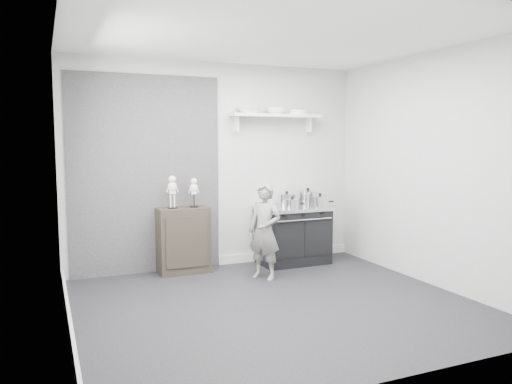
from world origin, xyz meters
TOP-DOWN VIEW (x-y plane):
  - ground at (0.00, 0.00)m, footprint 4.00×4.00m
  - room_shell at (-0.09, 0.15)m, footprint 4.02×3.62m
  - wall_shelf at (0.80, 1.68)m, footprint 1.30×0.26m
  - stove at (0.98, 1.48)m, footprint 0.98×0.61m
  - side_cabinet at (-0.53, 1.61)m, footprint 0.64×0.37m
  - child at (0.30, 0.93)m, footprint 0.48×0.51m
  - pot_back_left at (0.95, 1.62)m, footprint 0.33×0.24m
  - pot_back_right at (1.26, 1.58)m, footprint 0.35×0.27m
  - pot_front_right at (1.29, 1.30)m, footprint 0.34×0.25m
  - pot_front_center at (0.87, 1.32)m, footprint 0.29×0.21m
  - skeleton_full at (-0.66, 1.61)m, footprint 0.13×0.09m
  - skeleton_torso at (-0.38, 1.61)m, footprint 0.12×0.08m
  - bowl_large at (0.40, 1.67)m, footprint 0.32×0.32m
  - bowl_small at (0.80, 1.67)m, footprint 0.26×0.26m
  - plate_stack at (1.14, 1.67)m, footprint 0.26×0.26m

SIDE VIEW (x-z plane):
  - ground at x=0.00m, z-range 0.00..0.00m
  - stove at x=0.98m, z-range 0.00..0.79m
  - side_cabinet at x=-0.53m, z-range 0.00..0.83m
  - child at x=0.30m, z-range 0.00..1.17m
  - pot_front_center at x=0.87m, z-range 0.77..0.93m
  - pot_front_right at x=1.29m, z-range 0.76..0.96m
  - pot_back_left at x=0.95m, z-range 0.77..0.97m
  - pot_back_right at x=1.26m, z-range 0.76..1.00m
  - skeleton_torso at x=-0.38m, z-range 0.83..1.26m
  - skeleton_full at x=-0.66m, z-range 0.83..1.31m
  - room_shell at x=-0.09m, z-range 0.28..2.99m
  - wall_shelf at x=0.80m, z-range 1.89..2.13m
  - plate_stack at x=1.14m, z-range 2.04..2.10m
  - bowl_large at x=0.40m, z-range 2.04..2.12m
  - bowl_small at x=0.80m, z-range 2.04..2.12m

